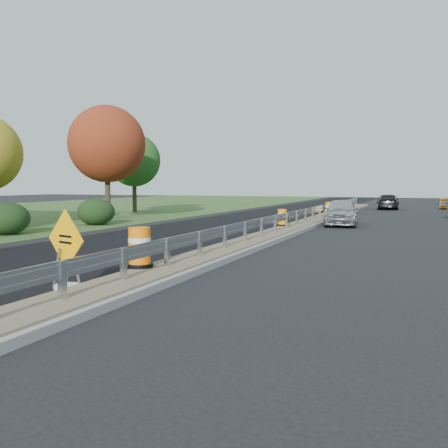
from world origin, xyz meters
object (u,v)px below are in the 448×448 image
at_px(barrel_median_near, 140,248).
at_px(barrel_shoulder_far, 443,204).
at_px(caution_sign, 67,271).
at_px(car_silver, 341,212).
at_px(barrel_median_mid, 282,218).
at_px(barrel_median_far, 329,209).
at_px(car_dark_far, 388,202).

xyz_separation_m(barrel_median_near, barrel_shoulder_far, (8.23, 38.74, -0.24)).
xyz_separation_m(caution_sign, car_silver, (2.86, 19.66, 0.30)).
height_order(barrel_median_mid, car_silver, car_silver).
bearing_deg(caution_sign, barrel_median_far, 104.77).
relative_size(barrel_median_mid, barrel_median_far, 0.91).
height_order(barrel_median_near, car_dark_far, car_dark_far).
bearing_deg(barrel_shoulder_far, barrel_median_near, -101.99).
bearing_deg(car_silver, barrel_median_near, -103.75).
height_order(caution_sign, barrel_shoulder_far, caution_sign).
bearing_deg(car_silver, caution_sign, -104.38).
bearing_deg(barrel_median_near, barrel_median_far, 87.63).
bearing_deg(car_silver, barrel_median_far, 102.19).
distance_m(caution_sign, barrel_median_mid, 15.57).
xyz_separation_m(caution_sign, car_dark_far, (4.06, 39.08, 0.21)).
xyz_separation_m(barrel_median_far, car_silver, (1.44, -4.37, 0.09)).
relative_size(caution_sign, barrel_median_mid, 2.17).
relative_size(barrel_median_mid, car_dark_far, 0.18).
bearing_deg(barrel_median_far, barrel_median_mid, -95.73).
height_order(caution_sign, barrel_median_near, caution_sign).
bearing_deg(car_dark_far, barrel_shoulder_far, -162.89).
distance_m(caution_sign, barrel_median_near, 2.23).
bearing_deg(caution_sign, car_silver, 99.86).
distance_m(barrel_median_mid, car_dark_far, 23.78).
bearing_deg(barrel_median_near, barrel_shoulder_far, 78.01).
distance_m(caution_sign, car_dark_far, 39.29).
bearing_deg(barrel_median_mid, caution_sign, -92.08).
bearing_deg(barrel_median_near, caution_sign, -103.31).
height_order(caution_sign, barrel_median_mid, caution_sign).
xyz_separation_m(barrel_median_near, barrel_median_mid, (0.06, 13.40, -0.09)).
bearing_deg(car_silver, car_dark_far, 80.38).
bearing_deg(barrel_median_far, car_dark_far, 80.05).
height_order(barrel_median_near, barrel_shoulder_far, barrel_median_near).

